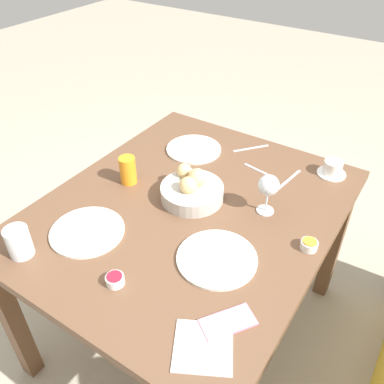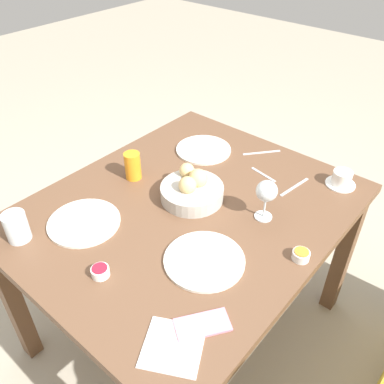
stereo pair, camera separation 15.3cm
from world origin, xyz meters
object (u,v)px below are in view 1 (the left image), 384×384
(water_tumbler, at_px, (19,242))
(napkin, at_px, (203,347))
(plate_far_center, at_px, (217,258))
(jam_bowl_honey, at_px, (309,245))
(bread_basket, at_px, (192,190))
(coffee_cup, at_px, (333,169))
(spoon_coffee, at_px, (257,170))
(knife_silver, at_px, (251,148))
(plate_near_left, at_px, (194,149))
(fork_silver, at_px, (289,180))
(jam_bowl_berry, at_px, (115,280))
(plate_near_right, at_px, (87,231))
(cell_phone, at_px, (228,322))
(juice_glass, at_px, (128,170))
(wine_glass, at_px, (268,187))

(water_tumbler, xyz_separation_m, napkin, (-0.04, 0.67, -0.05))
(plate_far_center, xyz_separation_m, jam_bowl_honey, (-0.21, 0.23, 0.01))
(bread_basket, relative_size, coffee_cup, 2.04)
(plate_far_center, bearing_deg, spoon_coffee, -167.53)
(jam_bowl_honey, bearing_deg, knife_silver, -136.19)
(bread_basket, distance_m, plate_near_left, 0.35)
(fork_silver, bearing_deg, coffee_cup, 135.85)
(napkin, bearing_deg, jam_bowl_berry, -95.89)
(napkin, bearing_deg, jam_bowl_honey, 168.56)
(plate_near_left, height_order, fork_silver, plate_near_left)
(plate_near_right, xyz_separation_m, fork_silver, (-0.67, 0.46, -0.00))
(plate_near_right, bearing_deg, fork_silver, 145.66)
(plate_near_left, distance_m, cell_phone, 0.90)
(bread_basket, xyz_separation_m, juice_glass, (0.05, -0.27, 0.02))
(knife_silver, distance_m, cell_phone, 0.93)
(knife_silver, xyz_separation_m, cell_phone, (0.85, 0.36, 0.00))
(jam_bowl_berry, xyz_separation_m, spoon_coffee, (-0.78, 0.09, -0.01))
(jam_bowl_honey, relative_size, spoon_coffee, 0.44)
(jam_bowl_berry, xyz_separation_m, napkin, (0.03, 0.33, -0.01))
(knife_silver, bearing_deg, spoon_coffee, 35.05)
(spoon_coffee, bearing_deg, cell_phone, 20.11)
(plate_near_right, relative_size, cell_phone, 1.54)
(jam_bowl_berry, bearing_deg, plate_far_center, 140.59)
(knife_silver, height_order, cell_phone, cell_phone)
(coffee_cup, bearing_deg, wine_glass, -19.09)
(water_tumbler, bearing_deg, knife_silver, 161.90)
(knife_silver, bearing_deg, plate_near_right, -15.36)
(coffee_cup, xyz_separation_m, jam_bowl_berry, (0.92, -0.36, -0.01))
(spoon_coffee, relative_size, napkin, 0.62)
(spoon_coffee, xyz_separation_m, napkin, (0.81, 0.24, 0.00))
(plate_near_left, distance_m, juice_glass, 0.36)
(jam_bowl_berry, height_order, spoon_coffee, jam_bowl_berry)
(bread_basket, xyz_separation_m, jam_bowl_berry, (0.47, 0.04, -0.02))
(bread_basket, height_order, juice_glass, same)
(juice_glass, height_order, jam_bowl_honey, juice_glass)
(jam_bowl_berry, bearing_deg, wine_glass, 157.33)
(plate_far_center, bearing_deg, plate_near_right, -72.70)
(jam_bowl_berry, height_order, napkin, jam_bowl_berry)
(plate_far_center, bearing_deg, jam_bowl_berry, -39.41)
(plate_near_left, relative_size, water_tumbler, 2.35)
(coffee_cup, bearing_deg, plate_far_center, -12.83)
(plate_near_left, distance_m, fork_silver, 0.45)
(plate_near_right, relative_size, jam_bowl_honey, 4.50)
(napkin, relative_size, cell_phone, 1.25)
(water_tumbler, distance_m, cell_phone, 0.70)
(plate_near_left, height_order, plate_far_center, same)
(coffee_cup, bearing_deg, jam_bowl_honey, 9.10)
(water_tumbler, bearing_deg, bread_basket, 151.52)
(knife_silver, height_order, napkin, napkin)
(bread_basket, height_order, napkin, bread_basket)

